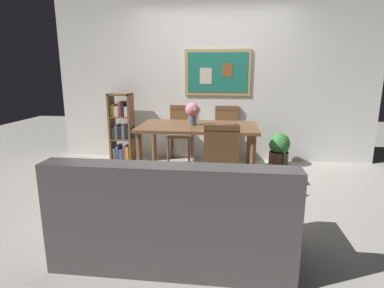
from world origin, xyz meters
TOP-DOWN VIEW (x-y plane):
  - ground_plane at (0.00, 0.00)m, footprint 12.00×12.00m
  - wall_back_with_painting at (0.00, 1.50)m, footprint 5.20×0.14m
  - dining_table at (-0.14, 0.48)m, footprint 1.60×0.95m
  - dining_chair_near_right at (0.20, -0.34)m, footprint 0.40×0.41m
  - dining_chair_far_left at (-0.52, 1.33)m, footprint 0.40×0.41m
  - dining_chair_far_right at (0.24, 1.32)m, footprint 0.40×0.41m
  - leather_couch at (-0.13, -1.46)m, footprint 1.80×0.84m
  - bookshelf at (-1.47, 1.18)m, footprint 0.37×0.28m
  - potted_ivy at (1.07, 1.15)m, footprint 0.33×0.34m
  - flower_vase at (-0.22, 0.49)m, footprint 0.21×0.19m
  - tv_remote at (0.32, 0.51)m, footprint 0.16×0.10m

SIDE VIEW (x-z plane):
  - ground_plane at x=0.00m, z-range 0.00..0.00m
  - potted_ivy at x=1.07m, z-range 0.00..0.54m
  - leather_couch at x=-0.13m, z-range -0.11..0.73m
  - bookshelf at x=-1.47m, z-range -0.04..1.07m
  - dining_chair_near_right at x=0.20m, z-range 0.08..0.99m
  - dining_chair_far_left at x=-0.52m, z-range 0.08..0.99m
  - dining_chair_far_right at x=0.24m, z-range 0.08..0.99m
  - dining_table at x=-0.14m, z-range 0.28..1.03m
  - tv_remote at x=0.32m, z-range 0.74..0.77m
  - flower_vase at x=-0.22m, z-range 0.77..1.08m
  - wall_back_with_painting at x=0.00m, z-range 0.00..2.60m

